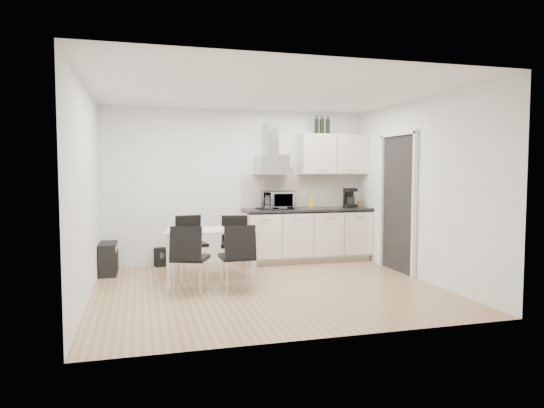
% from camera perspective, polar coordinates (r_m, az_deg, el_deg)
% --- Properties ---
extents(ground, '(4.50, 4.50, 0.00)m').
position_cam_1_polar(ground, '(6.55, -0.43, -9.88)').
color(ground, tan).
rests_on(ground, ground).
extents(wall_back, '(4.50, 0.10, 2.60)m').
position_cam_1_polar(wall_back, '(8.32, -3.96, 2.11)').
color(wall_back, white).
rests_on(wall_back, ground).
extents(wall_front, '(4.50, 0.10, 2.60)m').
position_cam_1_polar(wall_front, '(4.47, 6.12, 0.48)').
color(wall_front, white).
rests_on(wall_front, ground).
extents(wall_left, '(0.10, 4.00, 2.60)m').
position_cam_1_polar(wall_left, '(6.19, -21.02, 1.21)').
color(wall_left, white).
rests_on(wall_left, ground).
extents(wall_right, '(0.10, 4.00, 2.60)m').
position_cam_1_polar(wall_right, '(7.28, 16.96, 1.68)').
color(wall_right, white).
rests_on(wall_right, ground).
extents(ceiling, '(4.50, 4.50, 0.00)m').
position_cam_1_polar(ceiling, '(6.45, -0.45, 13.17)').
color(ceiling, white).
rests_on(ceiling, wall_back).
extents(doorway, '(0.08, 1.04, 2.10)m').
position_cam_1_polar(doorway, '(7.74, 14.51, -0.00)').
color(doorway, white).
rests_on(doorway, ground).
extents(kitchenette, '(2.22, 0.64, 2.52)m').
position_cam_1_polar(kitchenette, '(8.41, 4.38, -1.08)').
color(kitchenette, beige).
rests_on(kitchenette, ground).
extents(dining_table, '(1.33, 0.88, 0.75)m').
position_cam_1_polar(dining_table, '(6.82, -7.10, -3.77)').
color(dining_table, white).
rests_on(dining_table, ground).
extents(chair_far_left, '(0.52, 0.57, 0.88)m').
position_cam_1_polar(chair_far_left, '(7.47, -9.44, -4.78)').
color(chair_far_left, black).
rests_on(chair_far_left, ground).
extents(chair_far_right, '(0.52, 0.57, 0.88)m').
position_cam_1_polar(chair_far_right, '(7.35, -4.38, -4.87)').
color(chair_far_right, black).
rests_on(chair_far_right, ground).
extents(chair_near_left, '(0.60, 0.63, 0.88)m').
position_cam_1_polar(chair_near_left, '(6.31, -9.57, -6.40)').
color(chair_near_left, black).
rests_on(chair_near_left, ground).
extents(chair_near_right, '(0.45, 0.51, 0.88)m').
position_cam_1_polar(chair_near_right, '(6.35, -4.16, -6.29)').
color(chair_near_right, black).
rests_on(chair_near_right, ground).
extents(guitar_amp, '(0.26, 0.58, 0.48)m').
position_cam_1_polar(guitar_amp, '(7.75, -18.69, -6.10)').
color(guitar_amp, black).
rests_on(guitar_amp, ground).
extents(floor_speaker, '(0.22, 0.20, 0.30)m').
position_cam_1_polar(floor_speaker, '(8.18, -12.97, -6.11)').
color(floor_speaker, black).
rests_on(floor_speaker, ground).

